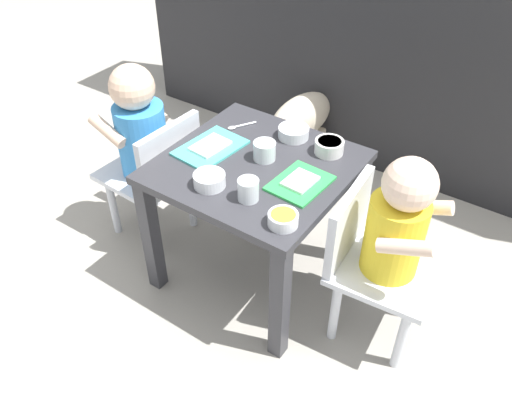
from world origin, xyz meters
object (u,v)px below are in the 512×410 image
dining_table (256,186)px  cereal_bowl_right_side (294,132)px  water_cup_left (248,191)px  cereal_bowl_left_side (283,219)px  water_cup_right (264,152)px  seated_child_right (391,232)px  food_tray_right (300,183)px  veggie_bowl_near (329,146)px  seated_child_left (144,137)px  dog (306,114)px  food_tray_left (210,147)px  spoon_by_left_tray (239,126)px  veggie_bowl_far (209,180)px

dining_table → cereal_bowl_right_side: size_ratio=5.58×
water_cup_left → cereal_bowl_left_side: bearing=-15.0°
dining_table → water_cup_left: (0.08, -0.15, 0.11)m
water_cup_right → cereal_bowl_right_side: 0.15m
seated_child_right → cereal_bowl_right_side: size_ratio=6.54×
water_cup_left → dining_table: bearing=117.3°
food_tray_right → veggie_bowl_near: (-0.01, 0.19, 0.02)m
seated_child_left → veggie_bowl_near: bearing=19.2°
water_cup_left → water_cup_right: water_cup_left is taller
dog → food_tray_left: food_tray_left is taller
cereal_bowl_left_side → cereal_bowl_right_side: cereal_bowl_right_side is taller
dining_table → spoon_by_left_tray: 0.23m
spoon_by_left_tray → dining_table: bearing=-40.7°
food_tray_left → dining_table: bearing=5.2°
seated_child_left → food_tray_right: size_ratio=3.64×
cereal_bowl_left_side → spoon_by_left_tray: bearing=138.9°
seated_child_right → cereal_bowl_left_side: bearing=-138.8°
veggie_bowl_near → cereal_bowl_right_side: size_ratio=0.91×
seated_child_left → veggie_bowl_near: size_ratio=7.47×
water_cup_right → seated_child_right: bearing=-3.4°
seated_child_left → food_tray_right: seated_child_left is taller
dining_table → food_tray_right: (0.16, -0.01, 0.09)m
dog → veggie_bowl_far: (0.17, -0.85, 0.25)m
dog → veggie_bowl_near: veggie_bowl_near is taller
dog → water_cup_right: bearing=-71.2°
water_cup_left → spoon_by_left_tray: 0.37m
cereal_bowl_left_side → spoon_by_left_tray: (-0.37, 0.32, -0.02)m
cereal_bowl_right_side → seated_child_left: bearing=-154.2°
seated_child_right → veggie_bowl_far: size_ratio=7.04×
seated_child_left → food_tray_right: 0.59m
dining_table → cereal_bowl_right_side: bearing=85.2°
dining_table → cereal_bowl_right_side: cereal_bowl_right_side is taller
food_tray_right → veggie_bowl_near: bearing=93.1°
food_tray_left → spoon_by_left_tray: (-0.00, 0.15, -0.00)m
veggie_bowl_far → cereal_bowl_left_side: bearing=-5.2°
seated_child_right → veggie_bowl_near: bearing=150.0°
seated_child_left → food_tray_right: bearing=1.5°
seated_child_left → water_cup_left: size_ratio=10.60×
seated_child_left → seated_child_right: 0.86m
spoon_by_left_tray → veggie_bowl_near: bearing=5.8°
food_tray_left → water_cup_left: water_cup_left is taller
dining_table → cereal_bowl_left_side: bearing=-41.4°
water_cup_right → dog: bearing=108.8°
seated_child_left → water_cup_left: (0.51, -0.12, 0.07)m
dining_table → food_tray_left: 0.18m
seated_child_left → water_cup_right: size_ratio=9.76×
food_tray_left → seated_child_right: bearing=2.3°
dining_table → water_cup_left: water_cup_left is taller
seated_child_right → spoon_by_left_tray: (-0.59, 0.13, 0.06)m
dog → veggie_bowl_far: bearing=-78.6°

